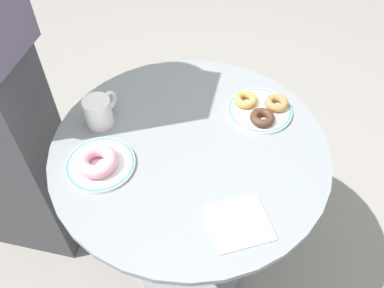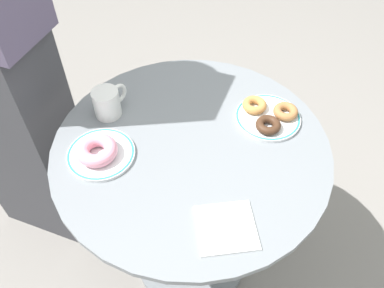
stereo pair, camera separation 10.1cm
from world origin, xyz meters
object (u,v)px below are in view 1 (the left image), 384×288
cafe_table (190,192)px  donut_cinnamon (276,103)px  plate_left (101,164)px  donut_chocolate (263,118)px  paper_napkin (239,222)px  plate_right (260,110)px  coffee_mug (99,111)px  donut_pink_frosted (97,161)px  donut_old_fashioned (245,99)px

cafe_table → donut_cinnamon: bearing=7.4°
plate_left → donut_chocolate: donut_chocolate is taller
paper_napkin → donut_cinnamon: bearing=47.7°
plate_right → donut_cinnamon: size_ratio=2.66×
donut_cinnamon → coffee_mug: 0.53m
coffee_mug → cafe_table: bearing=-42.7°
cafe_table → donut_cinnamon: donut_cinnamon is taller
plate_right → donut_pink_frosted: bearing=-177.4°
paper_napkin → plate_left: bearing=131.2°
donut_chocolate → coffee_mug: 0.48m
donut_chocolate → coffee_mug: size_ratio=0.68×
plate_left → donut_chocolate: 0.48m
plate_right → paper_napkin: (-0.23, -0.32, -0.00)m
plate_left → paper_napkin: plate_left is taller
donut_pink_frosted → cafe_table: bearing=-5.0°
plate_right → donut_pink_frosted: (-0.51, -0.02, 0.02)m
donut_pink_frosted → paper_napkin: donut_pink_frosted is taller
plate_left → donut_cinnamon: donut_cinnamon is taller
cafe_table → donut_chocolate: bearing=-0.6°
donut_cinnamon → coffee_mug: bearing=163.4°
plate_left → donut_old_fashioned: donut_old_fashioned is taller
plate_left → plate_right: bearing=2.0°
donut_old_fashioned → coffee_mug: coffee_mug is taller
plate_left → coffee_mug: coffee_mug is taller
donut_pink_frosted → donut_cinnamon: donut_pink_frosted is taller
plate_right → cafe_table: bearing=-169.7°
donut_cinnamon → coffee_mug: coffee_mug is taller
plate_left → donut_chocolate: size_ratio=2.56×
plate_right → coffee_mug: (-0.46, 0.14, 0.04)m
coffee_mug → plate_right: bearing=-17.6°
cafe_table → donut_pink_frosted: 0.37m
plate_right → paper_napkin: plate_right is taller
plate_left → paper_napkin: (0.27, -0.30, -0.00)m
donut_pink_frosted → donut_cinnamon: size_ratio=1.54×
donut_old_fashioned → plate_left: bearing=-172.7°
donut_pink_frosted → plate_left: bearing=36.2°
donut_cinnamon → paper_napkin: donut_cinnamon is taller
plate_left → donut_cinnamon: 0.55m
cafe_table → coffee_mug: 0.40m
donut_cinnamon → donut_chocolate: bearing=-149.6°
paper_napkin → coffee_mug: size_ratio=1.31×
donut_chocolate → paper_napkin: 0.35m
donut_cinnamon → donut_old_fashioned: 0.09m
plate_right → coffee_mug: bearing=162.4°
coffee_mug → donut_old_fashioned: bearing=-13.3°
plate_left → paper_napkin: bearing=-48.8°
plate_right → plate_left: bearing=-178.0°
plate_left → coffee_mug: bearing=75.0°
donut_cinnamon → paper_napkin: bearing=-132.3°
plate_right → donut_chocolate: size_ratio=2.66×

